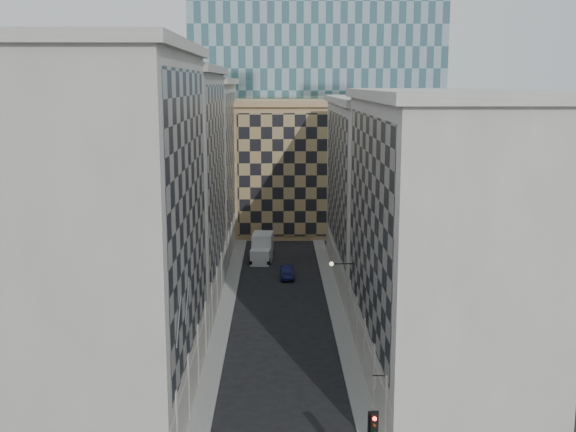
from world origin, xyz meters
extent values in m
cube|color=gray|center=(-5.25, 30.00, 0.07)|extent=(1.50, 100.00, 0.15)
cube|color=gray|center=(5.25, 30.00, 0.07)|extent=(1.50, 100.00, 0.15)
cube|color=#A7A296|center=(-11.00, 11.00, 11.50)|extent=(10.00, 22.00, 23.00)
cube|color=gray|center=(-6.12, 11.00, 13.00)|extent=(0.25, 19.36, 18.00)
cube|color=#A7A296|center=(-6.20, 11.00, 1.60)|extent=(0.45, 21.12, 3.20)
cube|color=#A7A296|center=(-11.00, 11.00, 23.35)|extent=(10.80, 22.80, 0.70)
cylinder|color=#A7A296|center=(-6.35, 2.75, 2.20)|extent=(0.90, 0.90, 4.40)
cylinder|color=#A7A296|center=(-6.35, 8.25, 2.20)|extent=(0.90, 0.90, 4.40)
cylinder|color=#A7A296|center=(-6.35, 13.75, 2.20)|extent=(0.90, 0.90, 4.40)
cylinder|color=#A7A296|center=(-6.35, 19.25, 2.20)|extent=(0.90, 0.90, 4.40)
cube|color=#9B9890|center=(-11.00, 33.00, 11.00)|extent=(10.00, 22.00, 22.00)
cube|color=gray|center=(-6.12, 33.00, 12.50)|extent=(0.25, 19.36, 17.00)
cube|color=#9B9890|center=(-6.20, 33.00, 1.60)|extent=(0.45, 21.12, 3.20)
cube|color=#9B9890|center=(-11.00, 33.00, 22.35)|extent=(10.80, 22.80, 0.70)
cylinder|color=#9B9890|center=(-6.35, 24.75, 2.20)|extent=(0.90, 0.90, 4.40)
cylinder|color=#9B9890|center=(-6.35, 30.25, 2.20)|extent=(0.90, 0.90, 4.40)
cylinder|color=#9B9890|center=(-6.35, 35.75, 2.20)|extent=(0.90, 0.90, 4.40)
cylinder|color=#9B9890|center=(-6.35, 41.25, 2.20)|extent=(0.90, 0.90, 4.40)
cube|color=#A7A296|center=(-11.00, 55.00, 10.50)|extent=(10.00, 22.00, 21.00)
cube|color=gray|center=(-6.12, 55.00, 12.00)|extent=(0.25, 19.36, 16.00)
cube|color=#A7A296|center=(-6.20, 55.00, 1.60)|extent=(0.45, 21.12, 3.20)
cube|color=#A7A296|center=(-11.00, 55.00, 21.35)|extent=(10.80, 22.80, 0.70)
cylinder|color=#A7A296|center=(-6.35, 46.75, 2.20)|extent=(0.90, 0.90, 4.40)
cylinder|color=#A7A296|center=(-6.35, 52.25, 2.20)|extent=(0.90, 0.90, 4.40)
cylinder|color=#A7A296|center=(-6.35, 57.75, 2.20)|extent=(0.90, 0.90, 4.40)
cylinder|color=#A7A296|center=(-6.35, 63.25, 2.20)|extent=(0.90, 0.90, 4.40)
cube|color=#ADA89F|center=(11.00, 15.00, 10.00)|extent=(10.00, 26.00, 20.00)
cube|color=gray|center=(6.12, 15.00, 11.50)|extent=(0.25, 22.88, 15.00)
cube|color=#ADA89F|center=(6.20, 15.00, 1.60)|extent=(0.45, 24.96, 3.20)
cube|color=#ADA89F|center=(11.00, 15.00, 20.35)|extent=(10.80, 26.80, 0.70)
cylinder|color=#ADA89F|center=(6.35, 4.60, 2.20)|extent=(0.90, 0.90, 4.40)
cylinder|color=#ADA89F|center=(6.35, 9.80, 2.20)|extent=(0.90, 0.90, 4.40)
cylinder|color=#ADA89F|center=(6.35, 15.00, 2.20)|extent=(0.90, 0.90, 4.40)
cylinder|color=#ADA89F|center=(6.35, 20.20, 2.20)|extent=(0.90, 0.90, 4.40)
cylinder|color=#ADA89F|center=(6.35, 25.40, 2.20)|extent=(0.90, 0.90, 4.40)
cube|color=#ADA89F|center=(11.00, 42.00, 9.50)|extent=(10.00, 28.00, 19.00)
cube|color=gray|center=(6.12, 42.00, 11.00)|extent=(0.25, 24.64, 14.00)
cube|color=#ADA89F|center=(6.20, 42.00, 1.60)|extent=(0.45, 26.88, 3.20)
cube|color=#ADA89F|center=(11.00, 42.00, 19.35)|extent=(10.80, 28.80, 0.70)
cube|color=tan|center=(2.00, 68.00, 9.00)|extent=(16.00, 14.00, 18.00)
cube|color=tan|center=(2.00, 60.90, 9.00)|extent=(15.20, 0.25, 16.50)
cube|color=tan|center=(2.00, 68.00, 18.40)|extent=(16.80, 14.80, 0.80)
cube|color=#2C2722|center=(0.00, 82.00, 14.00)|extent=(6.00, 6.00, 28.00)
cube|color=#2C2722|center=(0.00, 82.00, 28.70)|extent=(7.00, 7.00, 1.40)
cylinder|color=gray|center=(-5.90, 4.00, 8.00)|extent=(0.10, 2.33, 2.33)
cylinder|color=gray|center=(-5.90, 8.00, 8.00)|extent=(0.10, 2.33, 2.33)
cylinder|color=black|center=(5.10, 24.00, 6.20)|extent=(1.80, 0.08, 0.08)
sphere|color=#FFE5B2|center=(4.20, 24.00, 6.20)|extent=(0.36, 0.36, 0.36)
cube|color=black|center=(4.55, -0.52, 4.00)|extent=(0.37, 0.31, 1.13)
cube|color=black|center=(4.54, -0.34, 4.00)|extent=(0.57, 0.08, 1.28)
sphere|color=#FF0C07|center=(4.56, -0.69, 4.38)|extent=(0.21, 0.21, 0.21)
sphere|color=#331E05|center=(4.56, -0.69, 4.00)|extent=(0.21, 0.21, 0.21)
cube|color=silver|center=(-2.32, 48.23, 0.93)|extent=(2.46, 2.65, 1.86)
cube|color=silver|center=(-2.11, 50.90, 1.60)|extent=(2.66, 3.89, 3.20)
cylinder|color=black|center=(-3.42, 47.49, 0.46)|extent=(0.38, 0.95, 0.93)
cylinder|color=black|center=(-1.36, 47.33, 0.46)|extent=(0.38, 0.95, 0.93)
cylinder|color=black|center=(-3.04, 52.22, 0.46)|extent=(0.38, 0.95, 0.93)
cylinder|color=black|center=(-0.99, 52.06, 0.46)|extent=(0.38, 0.95, 0.93)
imported|color=#0F1339|center=(0.71, 42.14, 0.69)|extent=(1.55, 4.20, 1.37)
cylinder|color=black|center=(5.60, 5.28, 4.17)|extent=(0.74, 0.13, 0.06)
cube|color=tan|center=(5.40, 5.28, 3.80)|extent=(0.12, 0.65, 0.65)
camera|label=1|loc=(-0.37, -34.69, 21.16)|focal=45.00mm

